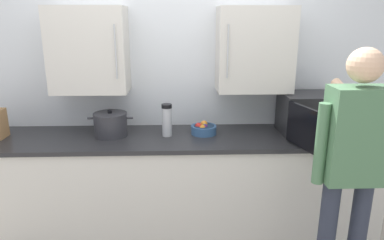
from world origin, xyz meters
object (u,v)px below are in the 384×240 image
at_px(stock_pot, 111,124).
at_px(thermos_flask, 167,120).
at_px(person_figure, 351,162).
at_px(fruit_bowl, 204,129).
at_px(microwave_oven, 309,114).

height_order(stock_pot, thermos_flask, thermos_flask).
bearing_deg(person_figure, thermos_flask, 144.91).
bearing_deg(fruit_bowl, stock_pot, -178.44).
bearing_deg(thermos_flask, microwave_oven, 0.88).
relative_size(fruit_bowl, person_figure, 0.12).
height_order(stock_pot, fruit_bowl, stock_pot).
bearing_deg(stock_pot, thermos_flask, -2.58).
xyz_separation_m(fruit_bowl, thermos_flask, (-0.30, -0.04, 0.09)).
distance_m(stock_pot, thermos_flask, 0.46).
bearing_deg(stock_pot, fruit_bowl, 1.56).
distance_m(stock_pot, fruit_bowl, 0.76).
height_order(microwave_oven, thermos_flask, microwave_oven).
bearing_deg(microwave_oven, stock_pot, 179.90).
relative_size(stock_pot, fruit_bowl, 1.74).
distance_m(microwave_oven, thermos_flask, 1.16).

